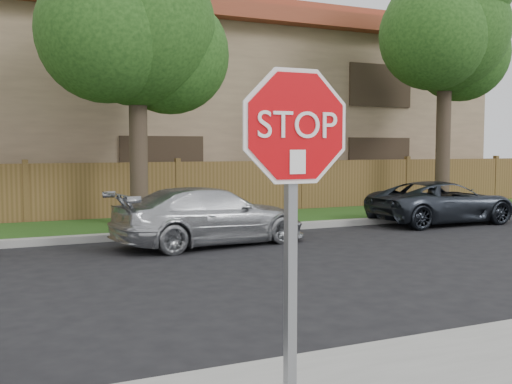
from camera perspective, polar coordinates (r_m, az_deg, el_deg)
name	(u,v)px	position (r m, az deg, el deg)	size (l,w,h in m)	color
far_curb	(37,242)	(13.12, -20.13, -4.47)	(70.00, 0.30, 0.15)	gray
grass_strip	(31,232)	(14.75, -20.61, -3.60)	(70.00, 3.00, 0.12)	#1E4714
fence	(26,195)	(16.26, -21.06, -0.27)	(70.00, 0.12, 1.60)	brown
apartment_building	(13,102)	(21.86, -22.14, 7.96)	(35.20, 9.20, 7.20)	#876E53
tree_mid	(139,27)	(15.04, -11.10, 15.18)	(4.80, 3.90, 7.35)	#382B21
tree_right	(449,29)	(19.66, 17.92, 14.52)	(4.80, 3.90, 8.20)	#382B21
stop_sign	(294,178)	(3.76, 3.66, 1.36)	(1.01, 0.13, 2.55)	gray
sedan_right	(211,216)	(12.39, -4.33, -2.29)	(1.67, 4.12, 1.19)	#B3B6BA
sedan_far_right	(443,202)	(16.52, 17.35, -0.95)	(1.86, 4.03, 1.12)	#2C323B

